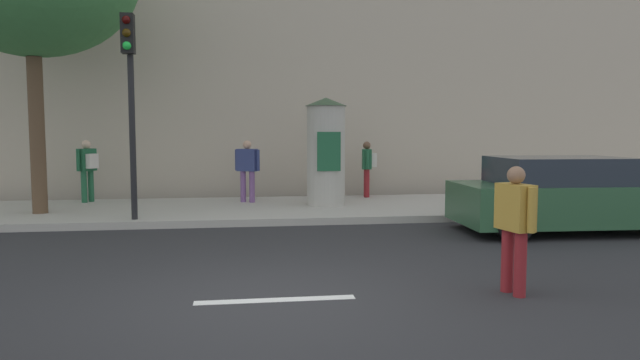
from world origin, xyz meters
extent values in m
plane|color=#2B2B2D|center=(0.00, 0.00, 0.00)|extent=(80.00, 80.00, 0.00)
cube|color=#B2ADA3|center=(0.00, 7.00, 0.07)|extent=(36.00, 4.00, 0.15)
cube|color=silver|center=(0.00, 0.00, 0.00)|extent=(1.80, 0.16, 0.01)
cube|color=#B7A893|center=(0.00, 12.00, 5.90)|extent=(36.00, 5.00, 11.81)
cylinder|color=black|center=(-2.49, 5.35, 1.77)|extent=(0.12, 0.12, 3.23)
cube|color=black|center=(-2.49, 5.17, 3.76)|extent=(0.24, 0.24, 0.75)
sphere|color=#390605|center=(-2.49, 5.04, 3.99)|extent=(0.16, 0.16, 0.16)
sphere|color=#3C2906|center=(-2.49, 5.04, 3.75)|extent=(0.16, 0.16, 0.16)
sphere|color=green|center=(-2.49, 5.04, 3.51)|extent=(0.16, 0.16, 0.16)
cylinder|color=#B2ADA3|center=(1.62, 7.05, 1.32)|extent=(0.91, 0.91, 2.35)
cone|color=#334C33|center=(1.62, 7.05, 2.60)|extent=(1.00, 1.00, 0.20)
cube|color=#1E5938|center=(1.62, 6.59, 1.44)|extent=(0.55, 0.02, 0.90)
cylinder|color=brown|center=(-4.66, 6.53, 1.81)|extent=(0.31, 0.31, 3.31)
cylinder|color=maroon|center=(2.73, -0.02, 0.38)|extent=(0.14, 0.14, 0.75)
cylinder|color=maroon|center=(2.77, -0.24, 0.38)|extent=(0.14, 0.14, 0.75)
cube|color=#B78C33|center=(2.75, -0.13, 1.02)|extent=(0.33, 0.49, 0.53)
cylinder|color=#B78C33|center=(2.69, 0.13, 1.02)|extent=(0.09, 0.09, 0.51)
cylinder|color=#B78C33|center=(2.80, -0.40, 1.02)|extent=(0.09, 0.09, 0.51)
sphere|color=#8C664C|center=(2.75, -0.13, 1.39)|extent=(0.20, 0.20, 0.20)
cylinder|color=maroon|center=(2.97, 8.68, 0.53)|extent=(0.14, 0.14, 0.75)
cylinder|color=maroon|center=(2.94, 8.49, 0.53)|extent=(0.14, 0.14, 0.75)
cube|color=#1E5938|center=(2.96, 8.58, 1.17)|extent=(0.30, 0.43, 0.53)
cylinder|color=#1E5938|center=(3.00, 8.83, 1.17)|extent=(0.09, 0.09, 0.51)
cylinder|color=#1E5938|center=(2.92, 8.34, 1.17)|extent=(0.09, 0.09, 0.51)
sphere|color=brown|center=(2.96, 8.58, 1.54)|extent=(0.20, 0.20, 0.20)
cube|color=silver|center=(3.14, 8.56, 1.14)|extent=(0.20, 0.30, 0.36)
cylinder|color=#724C84|center=(-0.33, 7.90, 0.54)|extent=(0.14, 0.14, 0.77)
cylinder|color=#724C84|center=(-0.12, 7.80, 0.54)|extent=(0.14, 0.14, 0.77)
cube|color=navy|center=(-0.23, 7.85, 1.20)|extent=(0.54, 0.43, 0.55)
cylinder|color=navy|center=(-0.48, 7.98, 1.20)|extent=(0.09, 0.09, 0.52)
cylinder|color=navy|center=(0.03, 7.72, 1.20)|extent=(0.09, 0.09, 0.52)
sphere|color=tan|center=(-0.23, 7.85, 1.58)|extent=(0.21, 0.21, 0.21)
cylinder|color=#1E5938|center=(-4.22, 8.31, 0.54)|extent=(0.14, 0.14, 0.78)
cylinder|color=#1E5938|center=(-4.11, 8.49, 0.54)|extent=(0.14, 0.14, 0.78)
cube|color=#1E5938|center=(-4.17, 8.40, 1.21)|extent=(0.43, 0.48, 0.55)
cylinder|color=#1E5938|center=(-4.31, 8.19, 1.21)|extent=(0.09, 0.09, 0.52)
cylinder|color=#1E5938|center=(-4.02, 8.61, 1.21)|extent=(0.09, 0.09, 0.52)
sphere|color=beige|center=(-4.17, 8.40, 1.59)|extent=(0.21, 0.21, 0.21)
cube|color=silver|center=(-4.02, 8.30, 1.18)|extent=(0.29, 0.32, 0.36)
cube|color=#2D5938|center=(5.74, 3.63, 0.55)|extent=(4.23, 2.00, 0.74)
cube|color=#262D38|center=(5.53, 3.64, 1.17)|extent=(2.39, 1.75, 0.49)
cylinder|color=black|center=(4.25, 2.81, 0.32)|extent=(0.65, 0.24, 0.64)
cylinder|color=black|center=(4.31, 4.56, 0.32)|extent=(0.65, 0.24, 0.64)
cylinder|color=black|center=(7.22, 4.45, 0.32)|extent=(0.65, 0.24, 0.64)
camera|label=1|loc=(-0.35, -6.17, 1.87)|focal=31.61mm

